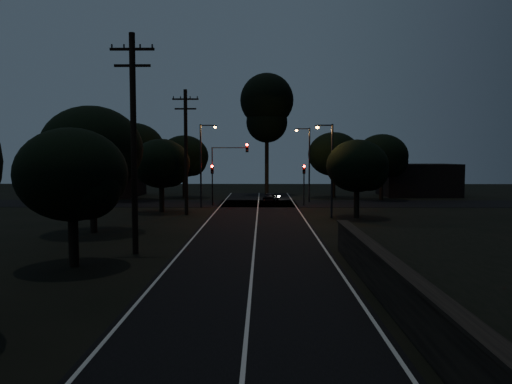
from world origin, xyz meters
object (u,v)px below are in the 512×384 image
object	(u,v)px
signal_left	(212,177)
streetlight_c	(330,164)
utility_pole_far	(186,150)
tall_pine	(267,107)
signal_mast	(229,162)
car	(271,197)
streetlight_b	(308,159)
signal_right	(304,177)
utility_pole_mid	(134,140)
streetlight_a	(203,160)

from	to	relation	value
signal_left	streetlight_c	distance (m)	14.52
utility_pole_far	tall_pine	size ratio (longest dim) A/B	0.67
signal_mast	tall_pine	bearing A→B (deg)	75.38
utility_pole_far	car	world-z (taller)	utility_pole_far
tall_pine	streetlight_b	size ratio (longest dim) A/B	1.95
utility_pole_far	signal_right	distance (m)	13.53
utility_pole_mid	streetlight_c	xyz separation A→B (m)	(11.83, 15.00, -1.39)
streetlight_c	car	world-z (taller)	streetlight_c
tall_pine	streetlight_b	bearing A→B (deg)	-68.62
utility_pole_far	car	distance (m)	14.32
signal_mast	streetlight_c	world-z (taller)	streetlight_c
signal_left	signal_right	world-z (taller)	same
tall_pine	utility_pole_far	bearing A→B (deg)	-106.93
signal_right	car	bearing A→B (deg)	134.84
tall_pine	streetlight_c	size ratio (longest dim) A/B	2.08
signal_left	signal_mast	size ratio (longest dim) A/B	0.66
utility_pole_far	streetlight_a	distance (m)	6.10
signal_mast	streetlight_c	size ratio (longest dim) A/B	0.83
streetlight_a	streetlight_b	xyz separation A→B (m)	(10.61, 6.00, 0.00)
utility_pole_mid	tall_pine	size ratio (longest dim) A/B	0.70
utility_pole_far	car	size ratio (longest dim) A/B	3.26
utility_pole_far	signal_left	distance (m)	8.53
signal_mast	car	distance (m)	6.57
signal_right	streetlight_b	distance (m)	4.45
streetlight_a	streetlight_c	xyz separation A→B (m)	(11.14, -8.00, -0.29)
signal_left	streetlight_b	xyz separation A→B (m)	(9.91, 4.01, 1.80)
tall_pine	signal_left	size ratio (longest dim) A/B	3.81
streetlight_b	car	xyz separation A→B (m)	(-3.97, -0.73, -4.09)
utility_pole_far	signal_mast	world-z (taller)	utility_pole_far
utility_pole_mid	signal_right	size ratio (longest dim) A/B	2.68
signal_left	streetlight_c	xyz separation A→B (m)	(10.43, -9.99, 1.51)
utility_pole_far	signal_mast	bearing A→B (deg)	68.89
signal_left	tall_pine	bearing A→B (deg)	69.54
utility_pole_mid	signal_right	xyz separation A→B (m)	(10.60, 24.99, -2.90)
utility_pole_mid	car	size ratio (longest dim) A/B	3.42
streetlight_a	streetlight_c	size ratio (longest dim) A/B	1.07
signal_left	signal_mast	distance (m)	2.26
signal_right	streetlight_b	world-z (taller)	streetlight_b
tall_pine	signal_right	size ratio (longest dim) A/B	3.81
utility_pole_mid	utility_pole_far	xyz separation A→B (m)	(0.00, 17.00, -0.25)
streetlight_a	car	size ratio (longest dim) A/B	2.49
utility_pole_mid	streetlight_b	world-z (taller)	utility_pole_mid
streetlight_a	signal_right	bearing A→B (deg)	11.34
signal_left	streetlight_b	bearing A→B (deg)	22.05
tall_pine	signal_right	bearing A→B (deg)	-76.51
signal_mast	streetlight_a	distance (m)	3.13
tall_pine	streetlight_a	distance (m)	19.31
streetlight_c	signal_right	bearing A→B (deg)	97.02
streetlight_b	car	distance (m)	5.75
signal_right	car	xyz separation A→B (m)	(-3.27, 3.28, -2.29)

